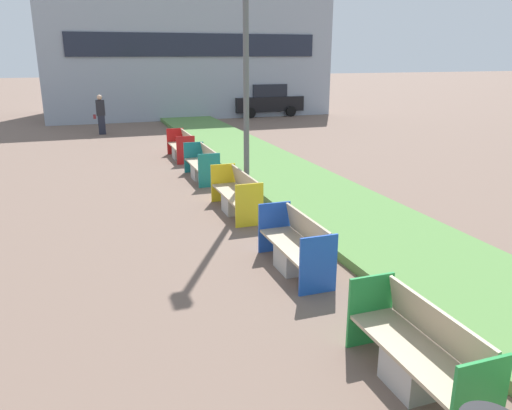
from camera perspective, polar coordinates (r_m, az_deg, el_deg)
The scene contains 10 objects.
planter_grass_strip at distance 11.00m, azimuth 11.88°, elevation -1.79°, with size 2.80×120.00×0.18m.
building_backdrop at distance 31.82m, azimuth -8.16°, elevation 16.90°, with size 16.14×7.16×7.27m.
bench_green_frame at distance 5.96m, azimuth 17.99°, elevation -16.29°, with size 0.65×1.90×0.94m.
bench_blue_frame at distance 8.51m, azimuth 4.58°, elevation -5.14°, with size 0.65×1.89×0.94m.
bench_yellow_frame at distance 11.54m, azimuth -2.20°, elevation 0.90°, with size 0.65×2.10×0.94m.
bench_teal_frame at distance 14.76m, azimuth -6.14°, elevation 4.36°, with size 0.65×2.00×0.94m.
bench_red_frame at distance 17.80m, azimuth -8.51°, elevation 6.42°, with size 0.65×1.95×0.94m.
street_lamp_post at distance 12.37m, azimuth -1.18°, elevation 19.68°, with size 0.24×0.44×7.53m.
pedestrian_walking at distance 24.11m, azimuth -17.33°, elevation 9.88°, with size 0.53×0.24×1.78m.
parked_car_distant at distance 30.29m, azimuth 1.10°, elevation 11.91°, with size 4.27×2.00×1.86m.
Camera 1 is at (-2.29, 3.12, 3.54)m, focal length 35.00 mm.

